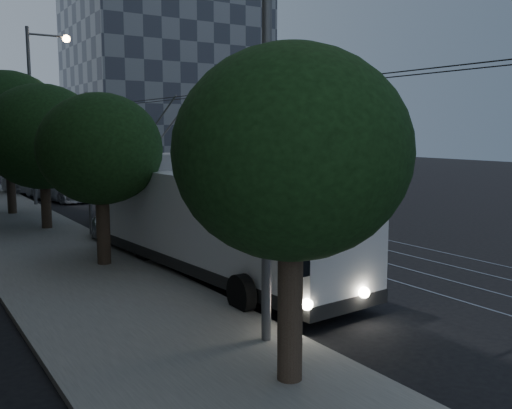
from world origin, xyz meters
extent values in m
plane|color=black|center=(0.00, 0.00, 0.00)|extent=(120.00, 120.00, 0.00)
cube|color=#9C9CA4|center=(0.28, 20.00, 0.01)|extent=(0.08, 90.00, 0.02)
cube|color=#9C9CA4|center=(1.72, 20.00, 0.01)|extent=(0.08, 90.00, 0.02)
cube|color=#9C9CA4|center=(3.28, 20.00, 0.01)|extent=(0.08, 90.00, 0.02)
cube|color=#9C9CA4|center=(4.72, 20.00, 0.01)|extent=(0.08, 90.00, 0.02)
cylinder|color=black|center=(-3.85, 20.00, 5.60)|extent=(0.02, 90.00, 0.02)
cylinder|color=black|center=(-3.15, 20.00, 5.60)|extent=(0.02, 90.00, 0.02)
cylinder|color=#5C5C5E|center=(-5.30, 10.00, 3.00)|extent=(0.14, 0.14, 6.00)
cylinder|color=#5C5C5E|center=(-5.30, 30.00, 3.00)|extent=(0.14, 0.14, 6.00)
cube|color=#3D424D|center=(18.00, 55.00, 12.00)|extent=(22.00, 18.00, 24.00)
cube|color=silver|center=(-3.92, 1.92, 1.75)|extent=(3.40, 12.00, 2.81)
cube|color=black|center=(-3.92, 1.92, 0.49)|extent=(3.44, 12.04, 0.35)
cube|color=black|center=(-3.92, 2.41, 1.87)|extent=(3.28, 9.54, 1.04)
cube|color=black|center=(-3.92, -3.97, 2.02)|extent=(2.22, 0.25, 1.28)
cube|color=black|center=(-3.92, 7.81, 1.97)|extent=(2.02, 0.23, 0.99)
cube|color=#24DD27|center=(-3.92, -3.97, 2.91)|extent=(1.58, 0.18, 0.32)
cube|color=gray|center=(-3.92, 4.88, 3.40)|extent=(2.27, 2.32, 0.49)
sphere|color=white|center=(-4.76, -4.02, 0.74)|extent=(0.26, 0.26, 0.26)
sphere|color=white|center=(-3.08, -4.02, 0.74)|extent=(0.26, 0.26, 0.26)
cylinder|color=#5C5C5E|center=(-4.21, 5.92, 4.43)|extent=(0.06, 4.47, 2.40)
cylinder|color=#5C5C5E|center=(-3.62, 5.92, 4.43)|extent=(0.06, 4.47, 2.40)
cylinder|color=black|center=(-5.13, -1.87, 0.49)|extent=(0.30, 0.99, 0.99)
cylinder|color=black|center=(-2.71, -1.87, 0.49)|extent=(0.30, 0.99, 0.99)
cylinder|color=black|center=(-5.13, 4.53, 0.49)|extent=(0.30, 0.99, 0.99)
cylinder|color=black|center=(-2.71, 4.53, 0.49)|extent=(0.30, 0.99, 0.99)
cylinder|color=black|center=(-5.13, 6.42, 0.49)|extent=(0.30, 0.99, 0.99)
cylinder|color=black|center=(-2.71, 6.42, 0.49)|extent=(0.30, 0.99, 0.99)
imported|color=#B8BCC1|center=(-3.68, 10.14, 0.75)|extent=(4.53, 5.98, 1.51)
imported|color=#AEAEB3|center=(-2.70, 14.00, 0.67)|extent=(2.93, 4.21, 1.33)
imported|color=silver|center=(-3.16, 23.31, 0.79)|extent=(3.53, 5.82, 1.58)
imported|color=silver|center=(-4.26, 28.11, 0.74)|extent=(2.93, 4.77, 1.49)
imported|color=silver|center=(-4.30, 29.61, 0.74)|extent=(3.12, 4.66, 1.47)
cylinder|color=#2D2119|center=(-6.50, -5.78, 1.31)|extent=(0.44, 0.44, 2.62)
ellipsoid|color=black|center=(-6.50, -5.78, 4.13)|extent=(4.03, 4.03, 3.63)
cylinder|color=#2D2119|center=(-6.50, 4.54, 1.20)|extent=(0.44, 0.44, 2.40)
ellipsoid|color=black|center=(-6.50, 4.54, 3.89)|extent=(3.97, 3.97, 3.57)
cylinder|color=#2D2119|center=(-6.50, 12.63, 1.13)|extent=(0.44, 0.44, 2.27)
ellipsoid|color=black|center=(-6.50, 12.63, 4.18)|extent=(5.11, 5.11, 4.60)
cylinder|color=#2D2119|center=(-7.00, 18.21, 1.38)|extent=(0.44, 0.44, 2.76)
ellipsoid|color=black|center=(-7.00, 18.21, 4.91)|extent=(5.74, 5.74, 5.16)
cylinder|color=#5C5C5E|center=(-5.80, -3.99, 5.32)|extent=(0.20, 0.20, 10.65)
cylinder|color=#5C5C5E|center=(-5.20, 21.29, 5.13)|extent=(0.20, 0.20, 10.26)
cylinder|color=#5C5C5E|center=(-4.07, 21.29, 9.85)|extent=(2.26, 0.12, 0.12)
sphere|color=#FFC98C|center=(-3.05, 21.29, 9.74)|extent=(0.44, 0.44, 0.44)
camera|label=1|loc=(-12.14, -13.51, 4.52)|focal=40.00mm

